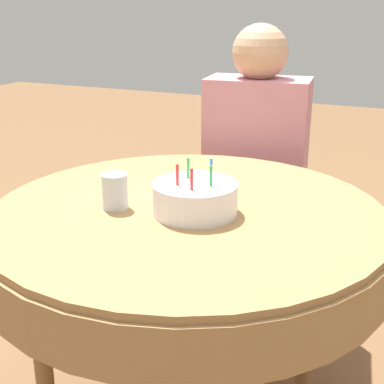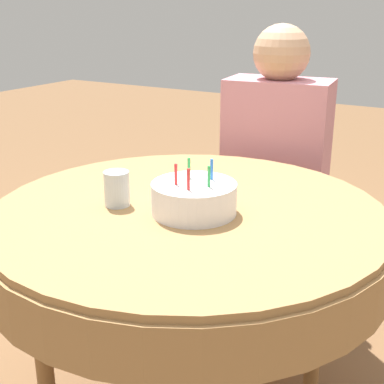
{
  "view_description": "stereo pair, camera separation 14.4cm",
  "coord_description": "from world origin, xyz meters",
  "px_view_note": "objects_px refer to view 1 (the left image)",
  "views": [
    {
      "loc": [
        0.58,
        -1.24,
        1.29
      ],
      "look_at": [
        0.02,
        -0.01,
        0.81
      ],
      "focal_mm": 50.0,
      "sensor_mm": 36.0,
      "label": 1
    },
    {
      "loc": [
        0.71,
        -1.18,
        1.29
      ],
      "look_at": [
        0.02,
        -0.01,
        0.81
      ],
      "focal_mm": 50.0,
      "sensor_mm": 36.0,
      "label": 2
    }
  ],
  "objects_px": {
    "drinking_glass": "(115,191)",
    "birthday_cake": "(195,198)",
    "person": "(255,150)",
    "chair": "(257,201)"
  },
  "relations": [
    {
      "from": "birthday_cake",
      "to": "drinking_glass",
      "type": "height_order",
      "value": "birthday_cake"
    },
    {
      "from": "birthday_cake",
      "to": "drinking_glass",
      "type": "bearing_deg",
      "value": -164.93
    },
    {
      "from": "person",
      "to": "drinking_glass",
      "type": "height_order",
      "value": "person"
    },
    {
      "from": "birthday_cake",
      "to": "drinking_glass",
      "type": "distance_m",
      "value": 0.22
    },
    {
      "from": "chair",
      "to": "birthday_cake",
      "type": "relative_size",
      "value": 3.96
    },
    {
      "from": "drinking_glass",
      "to": "person",
      "type": "bearing_deg",
      "value": 81.29
    },
    {
      "from": "drinking_glass",
      "to": "birthday_cake",
      "type": "bearing_deg",
      "value": 15.07
    },
    {
      "from": "person",
      "to": "birthday_cake",
      "type": "xyz_separation_m",
      "value": [
        0.08,
        -0.78,
        0.07
      ]
    },
    {
      "from": "chair",
      "to": "person",
      "type": "height_order",
      "value": "person"
    },
    {
      "from": "person",
      "to": "drinking_glass",
      "type": "bearing_deg",
      "value": -106.17
    }
  ]
}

